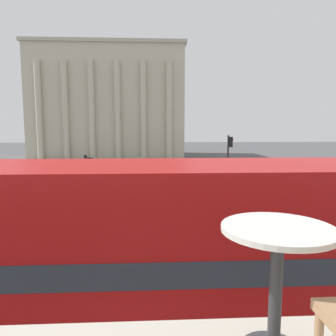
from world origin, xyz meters
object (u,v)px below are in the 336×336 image
plaza_building_left (110,103)px  pedestrian_black (248,171)px  pedestrian_blue (25,186)px  traffic_light_mid (229,157)px  double_decker_bus (169,256)px  traffic_light_near (88,186)px  car_black (130,204)px  pedestrian_red (170,184)px  pedestrian_olive (197,165)px  cafe_dining_table (277,262)px

plaza_building_left → pedestrian_black: (14.71, -28.21, -7.58)m
pedestrian_black → pedestrian_blue: bearing=-116.4°
pedestrian_blue → traffic_light_mid: bearing=-115.4°
double_decker_bus → traffic_light_near: double_decker_bus is taller
traffic_light_near → car_black: (1.37, 3.87, -1.67)m
traffic_light_near → car_black: bearing=70.6°
plaza_building_left → pedestrian_blue: size_ratio=13.71×
double_decker_bus → car_black: (-1.46, 10.75, -1.54)m
double_decker_bus → pedestrian_red: size_ratio=6.09×
double_decker_bus → pedestrian_black: double_decker_bus is taller
pedestrian_red → pedestrian_blue: bearing=-104.4°
pedestrian_olive → plaza_building_left: bearing=-60.9°
double_decker_bus → car_black: double_decker_bus is taller
cafe_dining_table → pedestrian_black: bearing=73.4°
car_black → pedestrian_black: size_ratio=2.34×
traffic_light_near → traffic_light_mid: traffic_light_mid is taller
car_black → pedestrian_red: 4.62m
pedestrian_olive → traffic_light_near: bearing=72.5°
double_decker_bus → pedestrian_red: 14.78m
double_decker_bus → pedestrian_olive: (4.24, 25.92, -1.28)m
pedestrian_red → double_decker_bus: bearing=-17.0°
double_decker_bus → pedestrian_blue: 17.09m
double_decker_bus → traffic_light_near: 7.44m
plaza_building_left → pedestrian_black: 32.71m
double_decker_bus → plaza_building_left: size_ratio=0.46×
plaza_building_left → traffic_light_mid: 35.56m
double_decker_bus → traffic_light_mid: bearing=75.1°
plaza_building_left → traffic_light_near: bearing=-84.4°
cafe_dining_table → traffic_light_mid: bearing=77.1°
car_black → pedestrian_blue: size_ratio=2.40×
plaza_building_left → traffic_light_mid: plaza_building_left is taller
plaza_building_left → pedestrian_blue: bearing=-92.3°
cafe_dining_table → pedestrian_olive: 30.74m
traffic_light_mid → pedestrian_blue: traffic_light_mid is taller
plaza_building_left → traffic_light_near: plaza_building_left is taller
car_black → pedestrian_blue: bearing=23.4°
traffic_light_near → pedestrian_blue: bearing=124.7°
plaza_building_left → car_black: (5.50, -37.92, -7.93)m
pedestrian_black → pedestrian_blue: pedestrian_black is taller
traffic_light_near → pedestrian_black: traffic_light_near is taller
pedestrian_olive → pedestrian_blue: bearing=44.1°
traffic_light_near → car_black: size_ratio=0.86×
pedestrian_olive → pedestrian_black: bearing=125.6°
double_decker_bus → pedestrian_blue: bearing=121.9°
cafe_dining_table → pedestrian_olive: cafe_dining_table is taller
plaza_building_left → traffic_light_mid: size_ratio=5.76×
double_decker_bus → pedestrian_black: size_ratio=6.15×
traffic_light_mid → pedestrian_black: 5.77m
pedestrian_blue → car_black: bearing=-149.8°
pedestrian_blue → pedestrian_red: bearing=-119.9°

